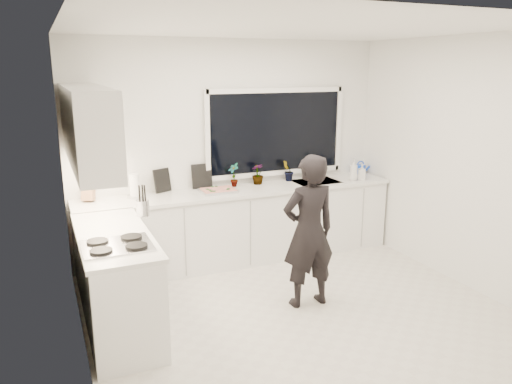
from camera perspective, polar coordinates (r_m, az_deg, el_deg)
name	(u,v)px	position (r m, az deg, el deg)	size (l,w,h in m)	color
floor	(295,310)	(5.17, 4.52, -13.31)	(4.00, 3.50, 0.02)	beige
wall_back	(232,150)	(6.27, -2.81, 4.78)	(4.00, 0.02, 2.70)	white
wall_left	(71,200)	(4.16, -20.35, -0.91)	(0.02, 3.50, 2.70)	white
wall_right	(460,162)	(5.91, 22.31, 3.16)	(0.02, 3.50, 2.70)	white
ceiling	(301,26)	(4.60, 5.20, 18.36)	(4.00, 3.50, 0.02)	white
window	(276,132)	(6.45, 2.31, 6.84)	(1.80, 0.02, 1.00)	black
base_cabinets_back	(241,226)	(6.21, -1.69, -3.96)	(3.92, 0.58, 0.88)	white
base_cabinets_left	(117,283)	(4.81, -15.60, -10.01)	(0.58, 1.60, 0.88)	white
countertop_back	(241,191)	(6.07, -1.69, 0.14)	(3.94, 0.62, 0.04)	silver
countertop_left	(113,236)	(4.65, -15.98, -4.83)	(0.62, 1.60, 0.04)	silver
upper_cabinets	(87,126)	(4.78, -18.77, 7.18)	(0.34, 2.10, 0.70)	white
sink	(316,185)	(6.54, 6.85, 0.79)	(0.58, 0.42, 0.14)	silver
faucet	(309,170)	(6.67, 6.03, 2.50)	(0.03, 0.03, 0.22)	silver
stovetop	(117,245)	(4.31, -15.62, -5.83)	(0.56, 0.48, 0.03)	black
person	(309,232)	(4.99, 6.05, -4.52)	(0.57, 0.37, 1.56)	black
pizza_tray	(218,191)	(5.94, -4.34, 0.15)	(0.42, 0.31, 0.03)	silver
pizza	(218,189)	(5.94, -4.34, 0.31)	(0.38, 0.27, 0.01)	#AF1917
watering_can	(360,169)	(7.07, 11.84, 2.56)	(0.14, 0.14, 0.13)	blue
paper_towel_roll	(135,186)	(5.81, -13.70, 0.62)	(0.11, 0.11, 0.26)	white
knife_block	(88,192)	(5.79, -18.62, 0.04)	(0.13, 0.10, 0.22)	brown
utensil_crock	(143,208)	(5.10, -12.82, -1.79)	(0.13, 0.13, 0.16)	silver
picture_frame_large	(162,180)	(6.01, -10.68, 1.32)	(0.22, 0.02, 0.28)	black
picture_frame_small	(202,176)	(6.13, -6.21, 1.83)	(0.25, 0.02, 0.30)	black
herb_plants	(290,170)	(6.50, 3.96, 2.52)	(1.36, 0.27, 0.30)	#26662D
soap_bottles	(356,170)	(6.65, 11.41, 2.43)	(0.27, 0.15, 0.29)	#D8BF66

